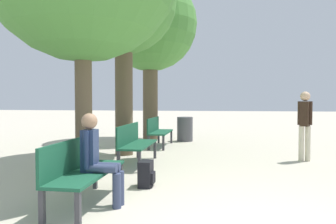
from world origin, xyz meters
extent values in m
cube|color=#195138|center=(-1.92, 0.68, 0.44)|extent=(0.51, 1.68, 0.04)
cube|color=#195138|center=(-2.16, 0.68, 0.67)|extent=(0.04, 1.68, 0.42)
cube|color=#38383D|center=(-1.71, -0.11, 0.21)|extent=(0.06, 0.06, 0.42)
cube|color=#38383D|center=(-1.71, 1.48, 0.21)|extent=(0.06, 0.06, 0.42)
cube|color=#38383D|center=(-2.13, -0.11, 0.21)|extent=(0.06, 0.06, 0.42)
cube|color=#38383D|center=(-2.13, 1.48, 0.21)|extent=(0.06, 0.06, 0.42)
cube|color=#195138|center=(-1.92, 3.51, 0.44)|extent=(0.51, 1.68, 0.04)
cube|color=#195138|center=(-2.16, 3.51, 0.67)|extent=(0.04, 1.68, 0.42)
cube|color=#38383D|center=(-1.71, 2.72, 0.21)|extent=(0.06, 0.06, 0.42)
cube|color=#38383D|center=(-1.71, 4.31, 0.21)|extent=(0.06, 0.06, 0.42)
cube|color=#38383D|center=(-2.13, 2.72, 0.21)|extent=(0.06, 0.06, 0.42)
cube|color=#38383D|center=(-2.13, 4.31, 0.21)|extent=(0.06, 0.06, 0.42)
cube|color=#195138|center=(-1.92, 6.34, 0.44)|extent=(0.51, 1.68, 0.04)
cube|color=#195138|center=(-2.16, 6.34, 0.67)|extent=(0.04, 1.68, 0.42)
cube|color=#38383D|center=(-1.71, 5.54, 0.21)|extent=(0.06, 0.06, 0.42)
cube|color=#38383D|center=(-1.71, 7.14, 0.21)|extent=(0.06, 0.06, 0.42)
cube|color=#38383D|center=(-2.13, 5.54, 0.21)|extent=(0.06, 0.06, 0.42)
cube|color=#38383D|center=(-2.13, 7.14, 0.21)|extent=(0.06, 0.06, 0.42)
cylinder|color=brown|center=(-2.60, 2.15, 1.45)|extent=(0.30, 0.30, 2.91)
cylinder|color=brown|center=(-2.60, 4.72, 1.61)|extent=(0.46, 0.46, 3.21)
sphere|color=#478438|center=(-2.60, 4.72, 3.96)|extent=(2.73, 2.73, 2.73)
cylinder|color=brown|center=(-2.60, 8.06, 1.60)|extent=(0.53, 0.53, 3.20)
sphere|color=#478438|center=(-2.60, 8.06, 4.12)|extent=(3.33, 3.33, 3.33)
cylinder|color=#384260|center=(-1.70, 0.61, 0.51)|extent=(0.40, 0.12, 0.12)
cylinder|color=#384260|center=(-1.50, 0.61, 0.23)|extent=(0.12, 0.12, 0.46)
cylinder|color=#384260|center=(-1.70, 0.75, 0.51)|extent=(0.40, 0.12, 0.12)
cylinder|color=#384260|center=(-1.50, 0.75, 0.23)|extent=(0.12, 0.12, 0.46)
cube|color=navy|center=(-1.89, 0.68, 0.74)|extent=(0.18, 0.21, 0.56)
cylinder|color=navy|center=(-1.89, 0.57, 0.76)|extent=(0.08, 0.08, 0.50)
cylinder|color=navy|center=(-1.89, 0.80, 0.76)|extent=(0.08, 0.08, 0.50)
sphere|color=#A37A5B|center=(-1.89, 0.68, 1.13)|extent=(0.21, 0.21, 0.21)
cube|color=black|center=(-1.36, 1.72, 0.21)|extent=(0.20, 0.32, 0.42)
cube|color=black|center=(-1.24, 1.72, 0.15)|extent=(0.04, 0.23, 0.19)
cylinder|color=beige|center=(1.72, 4.47, 0.41)|extent=(0.12, 0.12, 0.81)
cylinder|color=beige|center=(1.86, 4.47, 0.41)|extent=(0.12, 0.12, 0.81)
cube|color=black|center=(1.79, 4.47, 1.10)|extent=(0.27, 0.28, 0.57)
cylinder|color=black|center=(1.67, 4.47, 1.11)|extent=(0.08, 0.08, 0.55)
cylinder|color=black|center=(1.91, 4.47, 1.11)|extent=(0.08, 0.08, 0.55)
sphere|color=tan|center=(1.79, 4.47, 1.50)|extent=(0.22, 0.22, 0.22)
cylinder|color=#4C4C51|center=(-1.32, 7.76, 0.42)|extent=(0.54, 0.54, 0.83)
camera|label=1|loc=(-0.20, -3.46, 1.41)|focal=35.00mm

